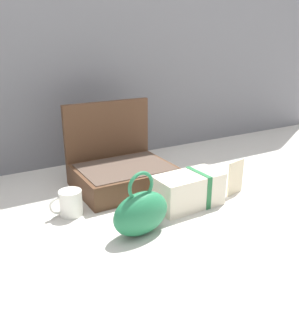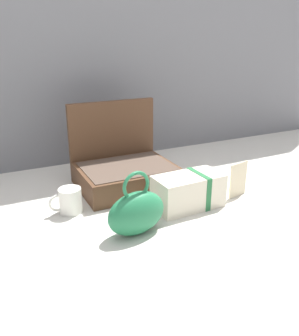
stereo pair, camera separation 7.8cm
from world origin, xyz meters
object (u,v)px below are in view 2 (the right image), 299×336
open_suitcase (124,168)px  info_card_left (238,180)px  cream_toiletry_bag (189,191)px  coffee_mug (70,201)px  teal_pouch_handbag (137,212)px

open_suitcase → info_card_left: size_ratio=2.76×
open_suitcase → cream_toiletry_bag: (0.13, -0.29, -0.01)m
cream_toiletry_bag → info_card_left: size_ratio=1.83×
coffee_mug → info_card_left: 0.63m
cream_toiletry_bag → coffee_mug: 0.42m
teal_pouch_handbag → cream_toiletry_bag: 0.26m
open_suitcase → teal_pouch_handbag: (-0.11, -0.38, -0.00)m
info_card_left → open_suitcase: bearing=128.3°
teal_pouch_handbag → cream_toiletry_bag: (0.25, 0.09, -0.01)m
info_card_left → coffee_mug: bearing=154.7°
cream_toiletry_bag → teal_pouch_handbag: bearing=-160.1°
teal_pouch_handbag → coffee_mug: bearing=123.2°
open_suitcase → teal_pouch_handbag: 0.39m
coffee_mug → info_card_left: info_card_left is taller
cream_toiletry_bag → info_card_left: info_card_left is taller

